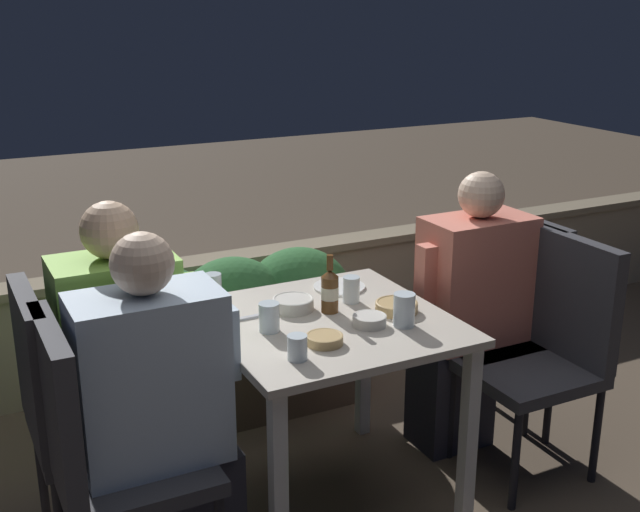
# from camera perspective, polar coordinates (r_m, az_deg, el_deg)

# --- Properties ---
(ground_plane) EXTENTS (16.00, 16.00, 0.00)m
(ground_plane) POSITION_cam_1_polar(r_m,az_deg,el_deg) (3.27, 0.53, -16.79)
(ground_plane) COLOR brown
(parapet_wall) EXTENTS (9.00, 0.18, 0.60)m
(parapet_wall) POSITION_cam_1_polar(r_m,az_deg,el_deg) (4.21, -7.84, -3.98)
(parapet_wall) COLOR gray
(parapet_wall) RESTS_ON ground_plane
(dining_table) EXTENTS (0.84, 0.85, 0.75)m
(dining_table) POSITION_cam_1_polar(r_m,az_deg,el_deg) (2.95, 0.56, -6.45)
(dining_table) COLOR #BCB2A3
(dining_table) RESTS_ON ground_plane
(planter_hedge) EXTENTS (1.19, 0.47, 0.76)m
(planter_hedge) POSITION_cam_1_polar(r_m,az_deg,el_deg) (3.68, -6.16, -5.26)
(planter_hedge) COLOR brown
(planter_hedge) RESTS_ON ground_plane
(chair_left_near) EXTENTS (0.47, 0.47, 0.97)m
(chair_left_near) POSITION_cam_1_polar(r_m,az_deg,el_deg) (2.59, -15.66, -12.62)
(chair_left_near) COLOR #333338
(chair_left_near) RESTS_ON ground_plane
(person_blue_shirt) EXTENTS (0.51, 0.26, 1.21)m
(person_blue_shirt) POSITION_cam_1_polar(r_m,az_deg,el_deg) (2.61, -11.03, -11.16)
(person_blue_shirt) COLOR #282833
(person_blue_shirt) RESTS_ON ground_plane
(chair_left_far) EXTENTS (0.47, 0.47, 0.97)m
(chair_left_far) POSITION_cam_1_polar(r_m,az_deg,el_deg) (2.85, -17.43, -9.76)
(chair_left_far) COLOR #333338
(chair_left_far) RESTS_ON ground_plane
(person_green_blouse) EXTENTS (0.49, 0.26, 1.24)m
(person_green_blouse) POSITION_cam_1_polar(r_m,az_deg,el_deg) (2.86, -13.29, -8.16)
(person_green_blouse) COLOR #282833
(person_green_blouse) RESTS_ON ground_plane
(chair_right_near) EXTENTS (0.47, 0.47, 0.97)m
(chair_right_near) POSITION_cam_1_polar(r_m,az_deg,el_deg) (3.34, 16.06, -5.51)
(chair_right_near) COLOR #333338
(chair_right_near) RESTS_ON ground_plane
(chair_right_far) EXTENTS (0.47, 0.47, 0.97)m
(chair_right_far) POSITION_cam_1_polar(r_m,az_deg,el_deg) (3.58, 13.16, -3.69)
(chair_right_far) COLOR #333338
(chair_right_far) RESTS_ON ground_plane
(person_coral_top) EXTENTS (0.51, 0.26, 1.20)m
(person_coral_top) POSITION_cam_1_polar(r_m,az_deg,el_deg) (3.44, 10.42, -3.94)
(person_coral_top) COLOR #282833
(person_coral_top) RESTS_ON ground_plane
(beer_bottle) EXTENTS (0.07, 0.07, 0.22)m
(beer_bottle) POSITION_cam_1_polar(r_m,az_deg,el_deg) (2.94, 0.70, -2.46)
(beer_bottle) COLOR brown
(beer_bottle) RESTS_ON dining_table
(plate_0) EXTENTS (0.21, 0.21, 0.01)m
(plate_0) POSITION_cam_1_polar(r_m,az_deg,el_deg) (3.21, 1.38, -2.21)
(plate_0) COLOR white
(plate_0) RESTS_ON dining_table
(bowl_0) EXTENTS (0.13, 0.13, 0.03)m
(bowl_0) POSITION_cam_1_polar(r_m,az_deg,el_deg) (2.69, 0.33, -5.90)
(bowl_0) COLOR tan
(bowl_0) RESTS_ON dining_table
(bowl_1) EXTENTS (0.15, 0.15, 0.05)m
(bowl_1) POSITION_cam_1_polar(r_m,az_deg,el_deg) (2.98, -1.93, -3.36)
(bowl_1) COLOR beige
(bowl_1) RESTS_ON dining_table
(bowl_2) EXTENTS (0.12, 0.12, 0.04)m
(bowl_2) POSITION_cam_1_polar(r_m,az_deg,el_deg) (2.84, 3.54, -4.54)
(bowl_2) COLOR beige
(bowl_2) RESTS_ON dining_table
(bowl_3) EXTENTS (0.16, 0.16, 0.04)m
(bowl_3) POSITION_cam_1_polar(r_m,az_deg,el_deg) (2.98, 5.47, -3.57)
(bowl_3) COLOR tan
(bowl_3) RESTS_ON dining_table
(glass_cup_0) EXTENTS (0.06, 0.06, 0.10)m
(glass_cup_0) POSITION_cam_1_polar(r_m,az_deg,el_deg) (3.05, 2.23, -2.39)
(glass_cup_0) COLOR silver
(glass_cup_0) RESTS_ON dining_table
(glass_cup_1) EXTENTS (0.07, 0.07, 0.10)m
(glass_cup_1) POSITION_cam_1_polar(r_m,az_deg,el_deg) (3.10, -7.61, -2.19)
(glass_cup_1) COLOR silver
(glass_cup_1) RESTS_ON dining_table
(glass_cup_2) EXTENTS (0.07, 0.07, 0.08)m
(glass_cup_2) POSITION_cam_1_polar(r_m,az_deg,el_deg) (2.57, -1.62, -6.52)
(glass_cup_2) COLOR silver
(glass_cup_2) RESTS_ON dining_table
(glass_cup_3) EXTENTS (0.08, 0.08, 0.12)m
(glass_cup_3) POSITION_cam_1_polar(r_m,az_deg,el_deg) (2.84, 6.00, -3.83)
(glass_cup_3) COLOR silver
(glass_cup_3) RESTS_ON dining_table
(glass_cup_4) EXTENTS (0.07, 0.07, 0.10)m
(glass_cup_4) POSITION_cam_1_polar(r_m,az_deg,el_deg) (2.79, -3.64, -4.37)
(glass_cup_4) COLOR silver
(glass_cup_4) RESTS_ON dining_table
(fork_0) EXTENTS (0.17, 0.03, 0.01)m
(fork_0) POSITION_cam_1_polar(r_m,az_deg,el_deg) (2.91, -5.61, -4.47)
(fork_0) COLOR silver
(fork_0) RESTS_ON dining_table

